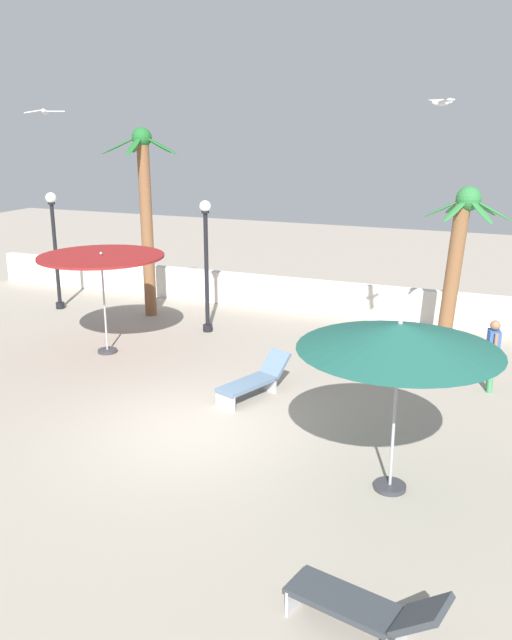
% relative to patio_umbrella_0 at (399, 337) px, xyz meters
% --- Properties ---
extents(ground_plane, '(56.00, 56.00, 0.00)m').
position_rel_patio_umbrella_0_xyz_m(ground_plane, '(-3.94, 0.69, -2.61)').
color(ground_plane, '#9E9384').
extents(boundary_wall, '(25.20, 0.30, 1.07)m').
position_rel_patio_umbrella_0_xyz_m(boundary_wall, '(-3.94, 9.66, -2.07)').
color(boundary_wall, silver).
rests_on(boundary_wall, ground_plane).
extents(patio_umbrella_0, '(3.17, 3.17, 2.88)m').
position_rel_patio_umbrella_0_xyz_m(patio_umbrella_0, '(0.00, 0.00, 0.00)').
color(patio_umbrella_0, '#333338').
rests_on(patio_umbrella_0, ground_plane).
extents(patio_umbrella_2, '(3.17, 3.17, 2.67)m').
position_rel_patio_umbrella_0_xyz_m(patio_umbrella_2, '(-8.22, 3.95, -0.14)').
color(patio_umbrella_2, '#333338').
rests_on(patio_umbrella_2, ground_plane).
extents(palm_tree_0, '(2.11, 1.90, 4.32)m').
position_rel_patio_umbrella_0_xyz_m(palm_tree_0, '(0.09, 7.37, 0.06)').
color(palm_tree_0, brown).
rests_on(palm_tree_0, ground_plane).
extents(palm_tree_1, '(2.33, 2.39, 5.69)m').
position_rel_patio_umbrella_0_xyz_m(palm_tree_1, '(-9.05, 7.52, 0.82)').
color(palm_tree_1, brown).
rests_on(palm_tree_1, ground_plane).
extents(lamp_post_0, '(0.32, 0.32, 3.76)m').
position_rel_patio_umbrella_0_xyz_m(lamp_post_0, '(-6.60, 6.63, -0.48)').
color(lamp_post_0, black).
rests_on(lamp_post_0, ground_plane).
extents(lamp_post_1, '(0.34, 0.34, 3.74)m').
position_rel_patio_umbrella_0_xyz_m(lamp_post_1, '(-12.17, 7.04, -0.42)').
color(lamp_post_1, black).
rests_on(lamp_post_1, ground_plane).
extents(lounge_chair_0, '(1.17, 1.96, 0.84)m').
position_rel_patio_umbrella_0_xyz_m(lounge_chair_0, '(-3.53, 2.73, -2.22)').
color(lounge_chair_0, '#B7B7BC').
rests_on(lounge_chair_0, ground_plane).
extents(lounge_chair_1, '(1.96, 0.95, 0.84)m').
position_rel_patio_umbrella_0_xyz_m(lounge_chair_1, '(0.36, -3.35, -2.22)').
color(lounge_chair_1, '#B7B7BC').
rests_on(lounge_chair_1, ground_plane).
extents(guest_0, '(0.32, 0.55, 1.66)m').
position_rel_patio_umbrella_0_xyz_m(guest_0, '(1.23, 4.98, -1.61)').
color(guest_0, '#3F8C59').
rests_on(guest_0, ground_plane).
extents(seagull_0, '(0.95, 0.60, 0.14)m').
position_rel_patio_umbrella_0_xyz_m(seagull_0, '(-9.82, 4.24, 3.45)').
color(seagull_0, white).
extents(seagull_1, '(0.59, 1.03, 0.14)m').
position_rel_patio_umbrella_0_xyz_m(seagull_1, '(-0.04, 3.19, 3.52)').
color(seagull_1, white).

